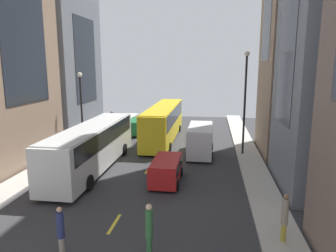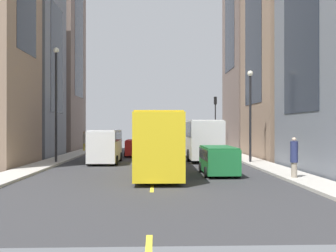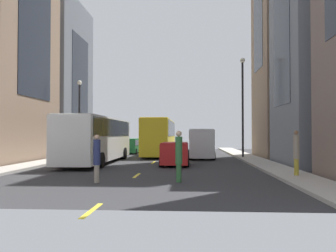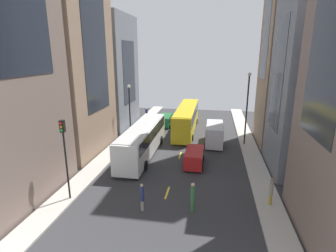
{
  "view_description": "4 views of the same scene",
  "coord_description": "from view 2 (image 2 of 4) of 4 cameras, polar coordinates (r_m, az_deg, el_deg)",
  "views": [
    {
      "loc": [
        4.65,
        -26.42,
        7.78
      ],
      "look_at": [
        0.75,
        1.22,
        2.32
      ],
      "focal_mm": 33.44,
      "sensor_mm": 36.0,
      "label": 1
    },
    {
      "loc": [
        -0.15,
        29.71,
        2.79
      ],
      "look_at": [
        -1.19,
        -0.83,
        2.89
      ],
      "focal_mm": 40.29,
      "sensor_mm": 36.0,
      "label": 2
    },
    {
      "loc": [
        2.74,
        -30.79,
        2.15
      ],
      "look_at": [
        0.65,
        3.21,
        2.94
      ],
      "focal_mm": 37.76,
      "sensor_mm": 36.0,
      "label": 3
    },
    {
      "loc": [
        3.4,
        -32.05,
        11.18
      ],
      "look_at": [
        -1.93,
        -0.97,
        2.44
      ],
      "focal_mm": 28.61,
      "sensor_mm": 36.0,
      "label": 4
    }
  ],
  "objects": [
    {
      "name": "ground_plane",
      "position": [
        29.84,
        -2.24,
        -5.56
      ],
      "size": [
        41.82,
        41.82,
        0.0
      ],
      "primitive_type": "plane",
      "color": "#333335"
    },
    {
      "name": "sidewalk_west",
      "position": [
        30.83,
        12.7,
        -5.24
      ],
      "size": [
        1.99,
        44.0,
        0.15
      ],
      "primitive_type": "cube",
      "color": "#B2ADA3",
      "rests_on": "ground"
    },
    {
      "name": "sidewalk_east",
      "position": [
        30.91,
        -17.15,
        -5.22
      ],
      "size": [
        1.99,
        44.0,
        0.15
      ],
      "primitive_type": "cube",
      "color": "#B2ADA3",
      "rests_on": "ground"
    },
    {
      "name": "lane_stripe_0",
      "position": [
        50.79,
        -2.12,
        -3.34
      ],
      "size": [
        0.16,
        2.0,
        0.01
      ],
      "primitive_type": "cube",
      "color": "yellow",
      "rests_on": "ground"
    },
    {
      "name": "lane_stripe_1",
      "position": [
        42.4,
        -2.16,
        -3.96
      ],
      "size": [
        0.16,
        2.0,
        0.01
      ],
      "primitive_type": "cube",
      "color": "yellow",
      "rests_on": "ground"
    },
    {
      "name": "lane_stripe_2",
      "position": [
        34.03,
        -2.2,
        -4.88
      ],
      "size": [
        0.16,
        2.0,
        0.01
      ],
      "primitive_type": "cube",
      "color": "yellow",
      "rests_on": "ground"
    },
    {
      "name": "lane_stripe_3",
      "position": [
        25.66,
        -2.29,
        -6.42
      ],
      "size": [
        0.16,
        2.0,
        0.01
      ],
      "primitive_type": "cube",
      "color": "yellow",
      "rests_on": "ground"
    },
    {
      "name": "lane_stripe_4",
      "position": [
        17.34,
        -2.45,
        -9.43
      ],
      "size": [
        0.16,
        2.0,
        0.01
      ],
      "primitive_type": "cube",
      "color": "yellow",
      "rests_on": "ground"
    },
    {
      "name": "lane_stripe_5",
      "position": [
        9.15,
        -2.92,
        -17.9
      ],
      "size": [
        0.16,
        2.0,
        0.01
      ],
      "primitive_type": "cube",
      "color": "yellow",
      "rests_on": "ground"
    },
    {
      "name": "building_west_1",
      "position": [
        37.65,
        19.73,
        12.33
      ],
      "size": [
        9.34,
        10.2,
        21.89
      ],
      "color": "#937760",
      "rests_on": "ground"
    },
    {
      "name": "building_east_0",
      "position": [
        49.09,
        -16.84,
        13.48
      ],
      "size": [
        6.07,
        8.95,
        28.78
      ],
      "color": "#7A665B",
      "rests_on": "ground"
    },
    {
      "name": "building_east_1",
      "position": [
        38.37,
        -21.13,
        9.45
      ],
      "size": [
        6.41,
        7.55,
        18.42
      ],
      "color": "slate",
      "rests_on": "ground"
    },
    {
      "name": "city_bus_white",
      "position": [
        34.65,
        4.65,
        -1.48
      ],
      "size": [
        2.8,
        12.89,
        3.35
      ],
      "color": "silver",
      "rests_on": "ground"
    },
    {
      "name": "streetcar_yellow",
      "position": [
        24.15,
        -1.55,
        -1.77
      ],
      "size": [
        2.7,
        13.86,
        3.59
      ],
      "color": "yellow",
      "rests_on": "ground"
    },
    {
      "name": "delivery_van_white",
      "position": [
        29.7,
        -9.45,
        -2.65
      ],
      "size": [
        2.25,
        5.5,
        2.58
      ],
      "color": "white",
      "rests_on": "ground"
    },
    {
      "name": "car_red_0",
      "position": [
        36.39,
        -4.92,
        -3.12
      ],
      "size": [
        1.96,
        4.08,
        1.58
      ],
      "color": "red",
      "rests_on": "ground"
    },
    {
      "name": "car_green_1",
      "position": [
        22.33,
        7.64,
        -4.85
      ],
      "size": [
        1.97,
        4.08,
        1.65
      ],
      "color": "#1E7238",
      "rests_on": "ground"
    },
    {
      "name": "pedestrian_waiting_curb",
      "position": [
        45.15,
        -0.42,
        -2.29
      ],
      "size": [
        0.32,
        0.32,
        2.13
      ],
      "rotation": [
        0.0,
        0.0,
        4.65
      ],
      "color": "gray",
      "rests_on": "ground"
    },
    {
      "name": "pedestrian_crossing_mid",
      "position": [
        44.75,
        -5.04,
        -2.17
      ],
      "size": [
        0.32,
        0.32,
        2.3
      ],
      "rotation": [
        0.0,
        0.0,
        4.26
      ],
      "color": "#336B38",
      "rests_on": "ground"
    },
    {
      "name": "pedestrian_walking_far",
      "position": [
        43.75,
        -12.59,
        -2.12
      ],
      "size": [
        0.3,
        0.3,
        2.18
      ],
      "rotation": [
        0.0,
        0.0,
        3.1
      ],
      "color": "gold",
      "rests_on": "ground"
    },
    {
      "name": "pedestrian_crossing_near",
      "position": [
        20.95,
        18.54,
        -4.38
      ],
      "size": [
        0.4,
        0.4,
        2.11
      ],
      "rotation": [
        0.0,
        0.0,
        3.71
      ],
      "color": "gray",
      "rests_on": "ground"
    },
    {
      "name": "traffic_light_near_corner",
      "position": [
        45.27,
        7.17,
        1.96
      ],
      "size": [
        0.32,
        0.44,
        6.28
      ],
      "color": "black",
      "rests_on": "ground"
    },
    {
      "name": "streetlamp_near",
      "position": [
        29.51,
        12.34,
        2.99
      ],
      "size": [
        0.44,
        0.44,
        6.97
      ],
      "color": "black",
      "rests_on": "ground"
    },
    {
      "name": "streetlamp_far",
      "position": [
        30.11,
        -16.57,
        4.74
      ],
      "size": [
        0.44,
        0.44,
        8.76
      ],
      "color": "black",
      "rests_on": "ground"
    }
  ]
}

